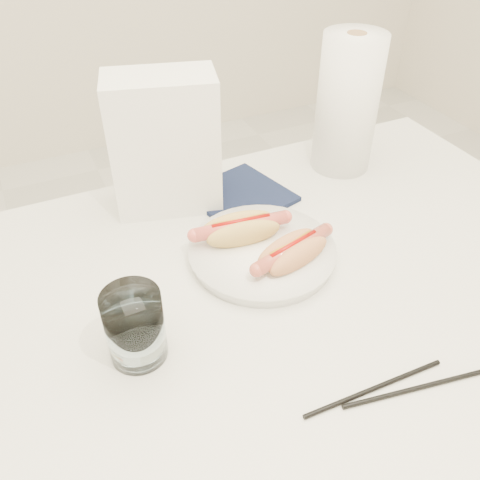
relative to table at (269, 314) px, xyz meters
name	(u,v)px	position (x,y,z in m)	size (l,w,h in m)	color
table	(269,314)	(0.00, 0.00, 0.00)	(1.20, 0.80, 0.75)	silver
plate	(262,253)	(0.02, 0.07, 0.07)	(0.24, 0.24, 0.02)	white
hotdog_left	(241,229)	(0.00, 0.11, 0.10)	(0.16, 0.08, 0.04)	#DDB258
hotdog_right	(293,252)	(0.05, 0.02, 0.10)	(0.16, 0.09, 0.04)	#D98B54
water_glass	(135,326)	(-0.22, -0.04, 0.11)	(0.08, 0.08, 0.11)	silver
chopstick_near	(374,388)	(0.03, -0.22, 0.06)	(0.01, 0.01, 0.21)	black
chopstick_far	(417,388)	(0.08, -0.25, 0.06)	(0.01, 0.01, 0.21)	black
napkin_box	(165,144)	(-0.07, 0.29, 0.19)	(0.19, 0.11, 0.25)	white
navy_napkin	(240,196)	(0.06, 0.25, 0.06)	(0.17, 0.17, 0.01)	#101732
paper_towel_roll	(347,104)	(0.31, 0.28, 0.20)	(0.12, 0.12, 0.28)	white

